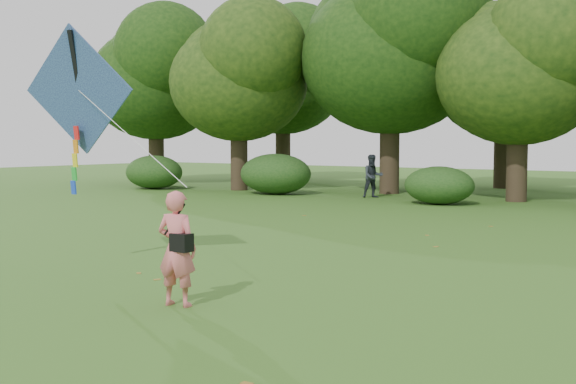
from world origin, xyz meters
The scene contains 7 objects.
ground centered at (0.00, 0.00, 0.00)m, with size 100.00×100.00×0.00m, color #265114.
man_kite_flyer centered at (-0.60, -0.65, 0.84)m, with size 0.61×0.40×1.67m, color #E76D70.
bystander_left centered at (-7.52, 18.49, 0.90)m, with size 0.87×0.68×1.80m, color #252A31.
crossbody_bag centered at (-0.48, -0.68, 0.95)m, with size 0.43×0.20×0.69m.
flying_kite centered at (-4.39, 0.75, 3.28)m, with size 5.25×1.85×3.17m.
shrub_band centered at (-0.72, 17.60, 0.86)m, with size 39.15×3.22×1.88m.
fallen_leaves centered at (0.48, 4.66, 0.01)m, with size 10.92×14.38×0.01m.
Camera 1 is at (6.54, -8.23, 2.39)m, focal length 45.00 mm.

